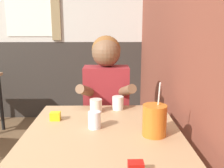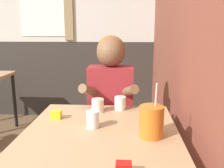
% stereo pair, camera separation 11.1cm
% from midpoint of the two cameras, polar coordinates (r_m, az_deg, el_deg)
% --- Properties ---
extents(brick_wall_right, '(0.08, 4.68, 2.70)m').
position_cam_midpoint_polar(brick_wall_right, '(2.22, 15.67, 13.88)').
color(brick_wall_right, brown).
rests_on(brick_wall_right, ground_plane).
extents(back_wall, '(5.80, 0.09, 2.70)m').
position_cam_midpoint_polar(back_wall, '(3.67, -12.42, 13.40)').
color(back_wall, silver).
rests_on(back_wall, ground_plane).
extents(main_table, '(0.83, 0.94, 0.75)m').
position_cam_midpoint_polar(main_table, '(1.37, -0.27, -13.67)').
color(main_table, tan).
rests_on(main_table, ground_plane).
extents(person_seated, '(0.42, 0.41, 1.23)m').
position_cam_midpoint_polar(person_seated, '(1.96, 1.36, -6.03)').
color(person_seated, maroon).
rests_on(person_seated, ground_plane).
extents(cocktail_pitcher, '(0.12, 0.12, 0.28)m').
position_cam_midpoint_polar(cocktail_pitcher, '(1.28, 11.47, -8.43)').
color(cocktail_pitcher, '#C6661E').
rests_on(cocktail_pitcher, main_table).
extents(glass_near_pitcher, '(0.07, 0.07, 0.09)m').
position_cam_midpoint_polar(glass_near_pitcher, '(1.38, -2.10, -8.11)').
color(glass_near_pitcher, silver).
rests_on(glass_near_pitcher, main_table).
extents(glass_center, '(0.08, 0.08, 0.09)m').
position_cam_midpoint_polar(glass_center, '(1.68, 3.77, -4.39)').
color(glass_center, silver).
rests_on(glass_center, main_table).
extents(glass_far_side, '(0.08, 0.08, 0.09)m').
position_cam_midpoint_polar(glass_far_side, '(1.64, -1.35, -4.91)').
color(glass_far_side, silver).
rests_on(glass_far_side, main_table).
extents(condiment_mustard, '(0.06, 0.04, 0.05)m').
position_cam_midpoint_polar(condiment_mustard, '(1.55, -10.61, -6.93)').
color(condiment_mustard, yellow).
rests_on(condiment_mustard, main_table).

